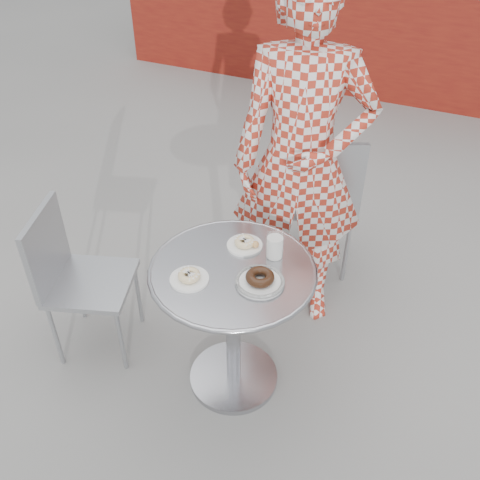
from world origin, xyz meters
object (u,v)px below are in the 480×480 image
at_px(chair_left, 95,307).
at_px(bistro_table, 233,299).
at_px(chair_far, 312,224).
at_px(plate_far, 245,243).
at_px(plate_checker, 260,280).
at_px(seated_person, 302,163).
at_px(plate_near, 189,277).
at_px(milk_cup, 275,246).

bearing_deg(chair_left, bistro_table, -103.68).
distance_m(chair_far, plate_far, 0.96).
distance_m(bistro_table, plate_checker, 0.23).
xyz_separation_m(seated_person, plate_near, (-0.19, -0.75, -0.17)).
relative_size(plate_near, plate_checker, 0.79).
bearing_deg(seated_person, plate_near, -120.66).
distance_m(seated_person, plate_far, 0.50).
xyz_separation_m(chair_far, plate_near, (-0.17, -1.14, 0.44)).
xyz_separation_m(chair_far, plate_far, (-0.05, -0.85, 0.44)).
height_order(chair_far, milk_cup, chair_far).
relative_size(chair_left, seated_person, 0.45).
relative_size(plate_near, milk_cup, 1.34).
distance_m(bistro_table, seated_person, 0.72).
bearing_deg(plate_checker, milk_cup, 93.50).
relative_size(chair_left, milk_cup, 6.78).
bearing_deg(plate_checker, bistro_table, 166.41).
bearing_deg(bistro_table, plate_near, -133.44).
bearing_deg(plate_far, plate_near, -111.19).
bearing_deg(seated_person, bistro_table, -112.36).
distance_m(seated_person, plate_near, 0.80).
xyz_separation_m(chair_left, milk_cup, (0.85, 0.22, 0.51)).
distance_m(chair_left, plate_checker, 0.99).
distance_m(plate_far, plate_near, 0.31).
bearing_deg(plate_near, milk_cup, 48.25).
xyz_separation_m(chair_far, chair_left, (-0.77, -1.07, -0.03)).
bearing_deg(seated_person, chair_far, 76.95).
bearing_deg(plate_far, seated_person, 80.64).
height_order(seated_person, milk_cup, seated_person).
xyz_separation_m(chair_far, seated_person, (0.02, -0.38, 0.61)).
relative_size(bistro_table, chair_left, 0.89).
bearing_deg(seated_person, plate_checker, -100.29).
bearing_deg(plate_near, chair_far, 81.74).
height_order(seated_person, plate_far, seated_person).
bearing_deg(plate_near, chair_left, 173.95).
distance_m(chair_far, plate_checker, 1.13).
height_order(plate_near, plate_checker, plate_checker).
distance_m(plate_far, milk_cup, 0.14).
height_order(bistro_table, plate_far, plate_far).
bearing_deg(bistro_table, seated_person, 84.25).
distance_m(chair_far, milk_cup, 0.99).
relative_size(seated_person, plate_checker, 8.98).
distance_m(chair_far, plate_near, 1.23).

